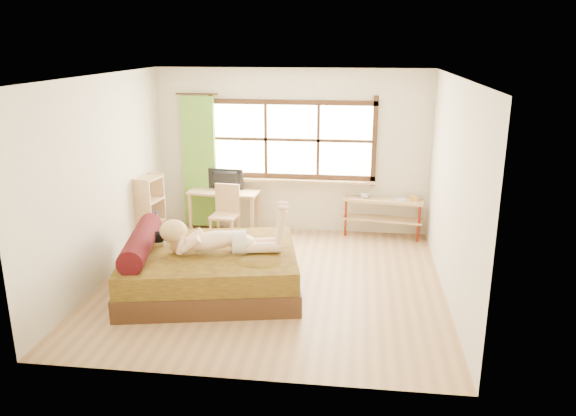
# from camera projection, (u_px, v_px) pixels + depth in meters

# --- Properties ---
(floor) EXTENTS (4.50, 4.50, 0.00)m
(floor) POSITION_uv_depth(u_px,v_px,m) (272.00, 282.00, 7.52)
(floor) COLOR #9E754C
(floor) RESTS_ON ground
(ceiling) EXTENTS (4.50, 4.50, 0.00)m
(ceiling) POSITION_uv_depth(u_px,v_px,m) (270.00, 76.00, 6.74)
(ceiling) COLOR white
(ceiling) RESTS_ON wall_back
(wall_back) EXTENTS (4.50, 0.00, 4.50)m
(wall_back) POSITION_uv_depth(u_px,v_px,m) (292.00, 152.00, 9.27)
(wall_back) COLOR silver
(wall_back) RESTS_ON floor
(wall_front) EXTENTS (4.50, 0.00, 4.50)m
(wall_front) POSITION_uv_depth(u_px,v_px,m) (232.00, 247.00, 4.99)
(wall_front) COLOR silver
(wall_front) RESTS_ON floor
(wall_left) EXTENTS (0.00, 4.50, 4.50)m
(wall_left) POSITION_uv_depth(u_px,v_px,m) (103.00, 180.00, 7.40)
(wall_left) COLOR silver
(wall_left) RESTS_ON floor
(wall_right) EXTENTS (0.00, 4.50, 4.50)m
(wall_right) POSITION_uv_depth(u_px,v_px,m) (453.00, 191.00, 6.86)
(wall_right) COLOR silver
(wall_right) RESTS_ON floor
(window) EXTENTS (2.80, 0.16, 1.46)m
(window) POSITION_uv_depth(u_px,v_px,m) (292.00, 142.00, 9.20)
(window) COLOR #FFEDBF
(window) RESTS_ON wall_back
(curtain) EXTENTS (0.55, 0.10, 2.20)m
(curtain) POSITION_uv_depth(u_px,v_px,m) (199.00, 162.00, 9.40)
(curtain) COLOR #508725
(curtain) RESTS_ON wall_back
(bed) EXTENTS (2.50, 2.16, 0.84)m
(bed) POSITION_uv_depth(u_px,v_px,m) (207.00, 269.00, 7.21)
(bed) COLOR #34210F
(bed) RESTS_ON floor
(woman) EXTENTS (1.60, 0.73, 0.66)m
(woman) POSITION_uv_depth(u_px,v_px,m) (220.00, 227.00, 6.99)
(woman) COLOR beige
(woman) RESTS_ON bed
(kitten) EXTENTS (0.35, 0.19, 0.26)m
(kitten) POSITION_uv_depth(u_px,v_px,m) (158.00, 235.00, 7.29)
(kitten) COLOR black
(kitten) RESTS_ON bed
(desk) EXTENTS (1.20, 0.63, 0.73)m
(desk) POSITION_uv_depth(u_px,v_px,m) (224.00, 196.00, 9.32)
(desk) COLOR tan
(desk) RESTS_ON floor
(monitor) EXTENTS (0.60, 0.13, 0.34)m
(monitor) POSITION_uv_depth(u_px,v_px,m) (225.00, 180.00, 9.29)
(monitor) COLOR black
(monitor) RESTS_ON desk
(chair) EXTENTS (0.44, 0.44, 0.91)m
(chair) POSITION_uv_depth(u_px,v_px,m) (226.00, 210.00, 9.00)
(chair) COLOR tan
(chair) RESTS_ON floor
(pipe_shelf) EXTENTS (1.31, 0.49, 0.73)m
(pipe_shelf) POSITION_uv_depth(u_px,v_px,m) (384.00, 209.00, 9.16)
(pipe_shelf) COLOR tan
(pipe_shelf) RESTS_ON floor
(cup) EXTENTS (0.13, 0.13, 0.09)m
(cup) POSITION_uv_depth(u_px,v_px,m) (365.00, 195.00, 9.14)
(cup) COLOR gray
(cup) RESTS_ON pipe_shelf
(book) EXTENTS (0.18, 0.23, 0.02)m
(book) POSITION_uv_depth(u_px,v_px,m) (396.00, 199.00, 9.09)
(book) COLOR gray
(book) RESTS_ON pipe_shelf
(bookshelf) EXTENTS (0.34, 0.52, 1.12)m
(bookshelf) POSITION_uv_depth(u_px,v_px,m) (151.00, 211.00, 8.70)
(bookshelf) COLOR tan
(bookshelf) RESTS_ON floor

